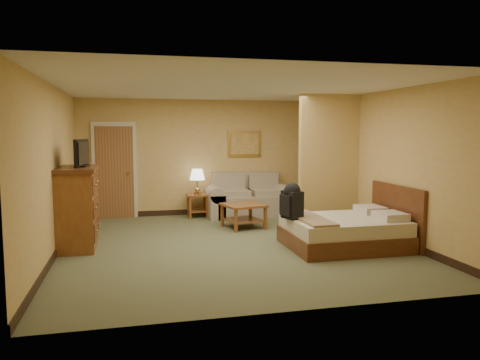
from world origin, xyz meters
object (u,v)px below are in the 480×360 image
object	(u,v)px
coffee_table	(243,211)
dresser	(77,207)
bed	(348,231)
loveseat	(249,202)

from	to	relation	value
coffee_table	dresser	world-z (taller)	dresser
dresser	bed	distance (m)	4.43
coffee_table	bed	distance (m)	2.29
dresser	coffee_table	bearing A→B (deg)	16.35
loveseat	coffee_table	xyz separation A→B (m)	(-0.44, -1.30, 0.03)
loveseat	bed	distance (m)	3.29
dresser	bed	xyz separation A→B (m)	(4.30, -1.00, -0.39)
dresser	bed	size ratio (longest dim) A/B	0.70
loveseat	coffee_table	bearing A→B (deg)	-108.60
loveseat	bed	size ratio (longest dim) A/B	1.00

